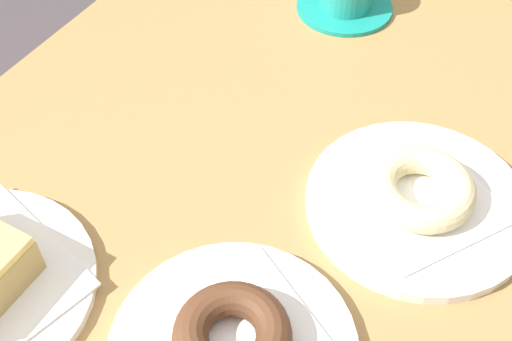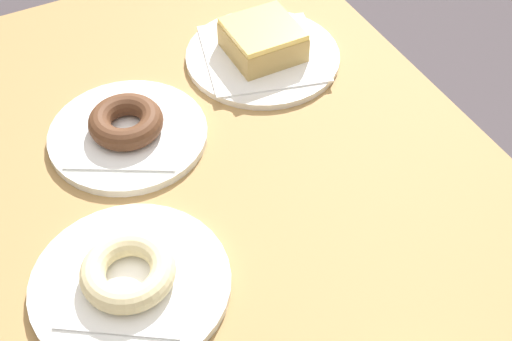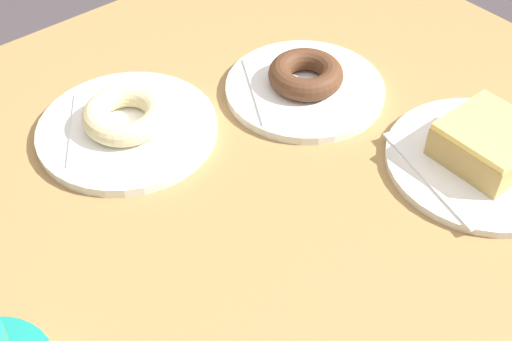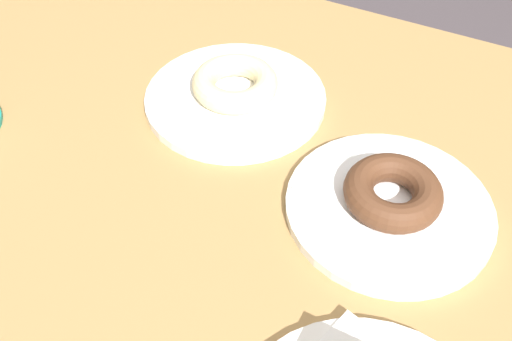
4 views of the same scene
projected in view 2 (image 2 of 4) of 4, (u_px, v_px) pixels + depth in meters
The scene contains 10 objects.
table at pixel (209, 263), 0.95m from camera, with size 1.08×0.81×0.71m.
plate_chocolate_ring at pixel (128, 135), 0.98m from camera, with size 0.21×0.21×0.01m, color white.
napkin_chocolate_ring at pixel (127, 131), 0.98m from camera, with size 0.15×0.15×0.00m, color white.
donut_chocolate_ring at pixel (126, 122), 0.96m from camera, with size 0.10×0.10×0.03m, color #56331F.
plate_glazed_square at pixel (263, 57), 1.10m from camera, with size 0.23×0.23×0.01m, color white.
napkin_glazed_square at pixel (263, 53), 1.09m from camera, with size 0.17×0.17×0.00m, color white.
donut_glazed_square at pixel (263, 40), 1.07m from camera, with size 0.10×0.10×0.05m.
plate_sugar_ring at pixel (131, 284), 0.82m from camera, with size 0.23×0.23×0.01m, color white.
napkin_sugar_ring at pixel (130, 280), 0.81m from camera, with size 0.14×0.14×0.00m, color white.
donut_sugar_ring at pixel (128, 272), 0.80m from camera, with size 0.11×0.11×0.03m, color beige.
Camera 2 is at (-0.53, 0.20, 1.40)m, focal length 50.92 mm.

